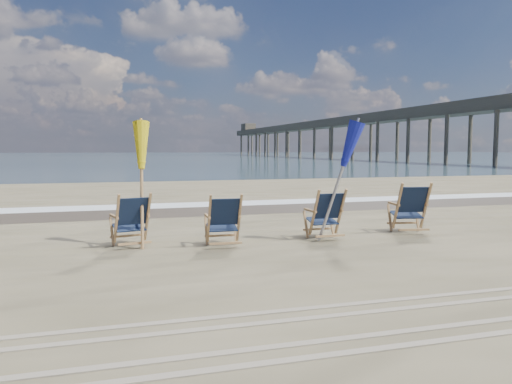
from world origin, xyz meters
TOP-DOWN VIEW (x-y plane):
  - ocean at (0.00, 128.00)m, footprint 400.00×400.00m
  - surf_foam at (0.00, 8.30)m, footprint 200.00×1.40m
  - wet_sand_strip at (0.00, 6.80)m, footprint 200.00×2.60m
  - tire_tracks at (0.00, -2.80)m, footprint 80.00×1.30m
  - beach_chair_0 at (-2.11, 1.88)m, footprint 0.77×0.83m
  - beach_chair_1 at (-0.56, 1.37)m, footprint 0.65×0.72m
  - beach_chair_2 at (1.51, 1.53)m, footprint 0.65×0.73m
  - beach_chair_3 at (3.47, 1.61)m, footprint 0.82×0.89m
  - umbrella_yellow at (-2.21, 1.86)m, footprint 0.30×0.30m
  - umbrella_blue at (1.31, 1.33)m, footprint 0.30×0.30m
  - fishing_pier at (38.00, 74.00)m, footprint 4.40×140.00m

SIDE VIEW (x-z plane):
  - ocean at x=0.00m, z-range 0.00..0.00m
  - wet_sand_strip at x=0.00m, z-range 0.00..0.00m
  - surf_foam at x=0.00m, z-range 0.00..0.01m
  - tire_tracks at x=0.00m, z-range 0.00..0.01m
  - beach_chair_1 at x=-0.56m, z-range 0.00..0.97m
  - beach_chair_0 at x=-2.11m, z-range 0.00..0.98m
  - beach_chair_2 at x=1.51m, z-range 0.00..0.99m
  - beach_chair_3 at x=3.47m, z-range 0.00..1.07m
  - umbrella_yellow at x=-2.21m, z-range 0.59..2.84m
  - umbrella_blue at x=1.31m, z-range 0.62..2.94m
  - fishing_pier at x=38.00m, z-range 0.00..9.30m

